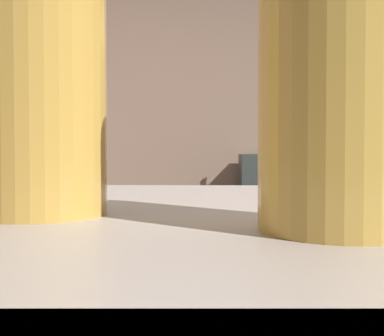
# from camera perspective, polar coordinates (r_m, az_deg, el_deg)

# --- Properties ---
(wall_back) EXTENTS (5.20, 0.10, 2.70)m
(wall_back) POSITION_cam_1_polar(r_m,az_deg,el_deg) (3.53, 7.90, 5.31)
(wall_back) COLOR #927560
(wall_back) RESTS_ON ground
(prep_counter) EXTENTS (2.10, 0.60, 0.88)m
(prep_counter) POSITION_cam_1_polar(r_m,az_deg,el_deg) (2.32, 20.57, -15.45)
(prep_counter) COLOR brown
(prep_counter) RESTS_ON ground
(back_shelf) EXTENTS (0.86, 0.36, 1.13)m
(back_shelf) POSITION_cam_1_polar(r_m,az_deg,el_deg) (3.34, 13.74, -7.99)
(back_shelf) COLOR #363E3D
(back_shelf) RESTS_ON ground
(bartender) EXTENTS (0.47, 0.54, 1.68)m
(bartender) POSITION_cam_1_polar(r_m,az_deg,el_deg) (1.72, 18.11, -3.35)
(bartender) COLOR #29343B
(bartender) RESTS_ON ground
(mixing_bowl) EXTENTS (0.22, 0.22, 0.06)m
(mixing_bowl) POSITION_cam_1_polar(r_m,az_deg,el_deg) (2.17, 11.01, -3.90)
(mixing_bowl) COLOR silver
(mixing_bowl) RESTS_ON prep_counter
(chefs_knife) EXTENTS (0.24, 0.11, 0.01)m
(chefs_knife) POSITION_cam_1_polar(r_m,az_deg,el_deg) (2.20, 22.18, -4.58)
(chefs_knife) COLOR silver
(chefs_knife) RESTS_ON prep_counter
(pint_glass_near) EXTENTS (0.07, 0.07, 0.15)m
(pint_glass_near) POSITION_cam_1_polar(r_m,az_deg,el_deg) (0.22, 18.33, 11.66)
(pint_glass_near) COLOR gold
(pint_glass_near) RESTS_ON bar_counter
(pint_glass_far) EXTENTS (0.08, 0.08, 0.15)m
(pint_glass_far) POSITION_cam_1_polar(r_m,az_deg,el_deg) (0.28, -18.96, 10.09)
(pint_glass_far) COLOR gold
(pint_glass_far) RESTS_ON bar_counter
(bottle_hot_sauce) EXTENTS (0.07, 0.07, 0.18)m
(bottle_hot_sauce) POSITION_cam_1_polar(r_m,az_deg,el_deg) (3.25, 15.94, 2.95)
(bottle_hot_sauce) COLOR #3763A2
(bottle_hot_sauce) RESTS_ON back_shelf
(bottle_vinegar) EXTENTS (0.07, 0.07, 0.21)m
(bottle_vinegar) POSITION_cam_1_polar(r_m,az_deg,el_deg) (3.44, 19.86, 3.01)
(bottle_vinegar) COLOR red
(bottle_vinegar) RESTS_ON back_shelf
(bottle_olive_oil) EXTENTS (0.06, 0.06, 0.25)m
(bottle_olive_oil) POSITION_cam_1_polar(r_m,az_deg,el_deg) (3.17, 9.36, 3.52)
(bottle_olive_oil) COLOR #4C7E2D
(bottle_olive_oil) RESTS_ON back_shelf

